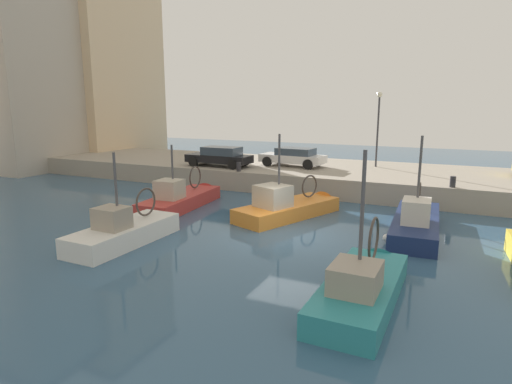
% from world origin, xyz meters
% --- Properties ---
extents(water_surface, '(80.00, 80.00, 0.00)m').
position_xyz_m(water_surface, '(0.00, 0.00, 0.00)').
color(water_surface, '#335675').
rests_on(water_surface, ground).
extents(quay_wall, '(9.00, 56.00, 1.20)m').
position_xyz_m(quay_wall, '(11.50, 0.00, 0.60)').
color(quay_wall, '#9E9384').
rests_on(quay_wall, ground).
extents(fishing_boat_navy, '(7.00, 2.03, 4.86)m').
position_xyz_m(fishing_boat_navy, '(2.88, -4.77, 0.12)').
color(fishing_boat_navy, navy).
rests_on(fishing_boat_navy, ground).
extents(fishing_boat_red, '(6.62, 2.23, 4.11)m').
position_xyz_m(fishing_boat_red, '(2.47, 6.71, 0.12)').
color(fishing_boat_red, '#BC3833').
rests_on(fishing_boat_red, ground).
extents(fishing_boat_white, '(5.57, 2.01, 4.32)m').
position_xyz_m(fishing_boat_white, '(-3.34, 5.23, 0.11)').
color(fishing_boat_white, white).
rests_on(fishing_boat_white, ground).
extents(fishing_boat_orange, '(6.59, 4.01, 4.80)m').
position_xyz_m(fishing_boat_orange, '(3.03, 0.86, 0.14)').
color(fishing_boat_orange, orange).
rests_on(fishing_boat_orange, ground).
extents(fishing_boat_teal, '(5.90, 2.05, 4.97)m').
position_xyz_m(fishing_boat_teal, '(-4.51, -4.07, 0.11)').
color(fishing_boat_teal, teal).
rests_on(fishing_boat_teal, ground).
extents(parked_car_white, '(2.16, 4.38, 1.22)m').
position_xyz_m(parked_car_white, '(10.83, 3.73, 1.85)').
color(parked_car_white, silver).
rests_on(parked_car_white, quay_wall).
extents(parked_car_black, '(1.89, 4.37, 1.30)m').
position_xyz_m(parked_car_black, '(8.70, 8.11, 1.87)').
color(parked_car_black, black).
rests_on(parked_car_black, quay_wall).
extents(mooring_bollard_mid, '(0.28, 0.28, 0.55)m').
position_xyz_m(mooring_bollard_mid, '(7.35, -6.00, 1.48)').
color(mooring_bollard_mid, '#2D2D33').
rests_on(mooring_bollard_mid, quay_wall).
extents(mooring_bollard_north, '(0.28, 0.28, 0.55)m').
position_xyz_m(mooring_bollard_north, '(7.35, 6.00, 1.48)').
color(mooring_bollard_north, '#2D2D33').
rests_on(mooring_bollard_north, quay_wall).
extents(quay_streetlamp, '(0.36, 0.36, 4.83)m').
position_xyz_m(quay_streetlamp, '(13.00, -1.26, 4.45)').
color(quay_streetlamp, '#38383D').
rests_on(quay_streetlamp, quay_wall).
extents(waterfront_building_west, '(8.44, 7.34, 17.65)m').
position_xyz_m(waterfront_building_west, '(8.49, 25.92, 8.84)').
color(waterfront_building_west, '#B2A899').
rests_on(waterfront_building_west, ground).
extents(waterfront_building_west_mid, '(10.06, 6.64, 20.50)m').
position_xyz_m(waterfront_building_west_mid, '(16.05, 24.66, 10.27)').
color(waterfront_building_west_mid, beige).
rests_on(waterfront_building_west_mid, ground).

